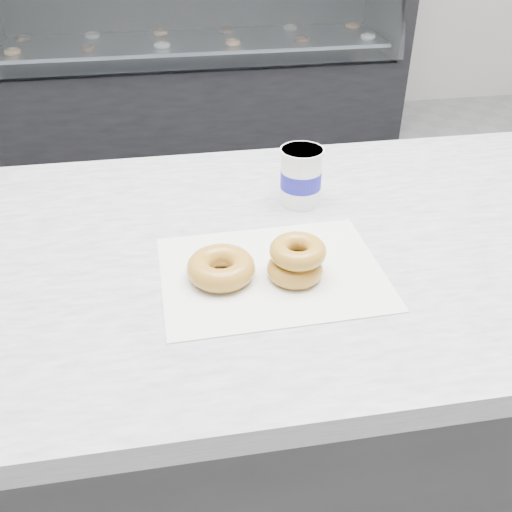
{
  "coord_description": "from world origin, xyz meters",
  "views": [
    {
      "loc": [
        -0.23,
        -1.39,
        1.42
      ],
      "look_at": [
        -0.11,
        -0.67,
        0.92
      ],
      "focal_mm": 40.0,
      "sensor_mm": 36.0,
      "label": 1
    }
  ],
  "objects_px": {
    "display_case": "(196,56)",
    "coffee_cup": "(301,176)",
    "counter": "(302,415)",
    "donut_stack": "(296,260)",
    "donut_single": "(221,268)"
  },
  "relations": [
    {
      "from": "display_case",
      "to": "donut_stack",
      "type": "distance_m",
      "value": 2.86
    },
    {
      "from": "donut_stack",
      "to": "display_case",
      "type": "bearing_deg",
      "value": 88.87
    },
    {
      "from": "counter",
      "to": "donut_single",
      "type": "xyz_separation_m",
      "value": [
        -0.17,
        -0.09,
        0.47
      ]
    },
    {
      "from": "display_case",
      "to": "counter",
      "type": "bearing_deg",
      "value": -90.0
    },
    {
      "from": "donut_stack",
      "to": "counter",
      "type": "bearing_deg",
      "value": 61.93
    },
    {
      "from": "display_case",
      "to": "donut_stack",
      "type": "relative_size",
      "value": 25.43
    },
    {
      "from": "donut_stack",
      "to": "coffee_cup",
      "type": "distance_m",
      "value": 0.24
    },
    {
      "from": "donut_stack",
      "to": "donut_single",
      "type": "bearing_deg",
      "value": 172.0
    },
    {
      "from": "counter",
      "to": "donut_stack",
      "type": "xyz_separation_m",
      "value": [
        -0.06,
        -0.1,
        0.48
      ]
    },
    {
      "from": "counter",
      "to": "coffee_cup",
      "type": "bearing_deg",
      "value": 87.66
    },
    {
      "from": "display_case",
      "to": "donut_stack",
      "type": "bearing_deg",
      "value": -91.13
    },
    {
      "from": "coffee_cup",
      "to": "display_case",
      "type": "bearing_deg",
      "value": 90.79
    },
    {
      "from": "donut_stack",
      "to": "coffee_cup",
      "type": "height_order",
      "value": "coffee_cup"
    },
    {
      "from": "display_case",
      "to": "coffee_cup",
      "type": "xyz_separation_m",
      "value": [
        0.01,
        -2.6,
        0.46
      ]
    },
    {
      "from": "donut_single",
      "to": "coffee_cup",
      "type": "relative_size",
      "value": 0.98
    }
  ]
}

